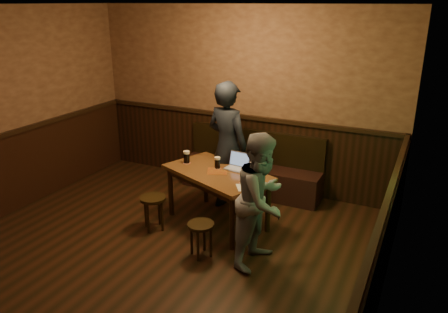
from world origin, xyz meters
TOP-DOWN VIEW (x-y plane):
  - room at (0.00, 0.22)m, footprint 5.04×6.04m
  - bench at (0.30, 2.75)m, footprint 2.20×0.50m
  - pub_table at (0.30, 1.57)m, footprint 1.59×1.25m
  - stool_left at (-0.38, 1.05)m, footprint 0.34×0.34m
  - stool_right at (0.49, 0.76)m, footprint 0.36×0.36m
  - pint_left at (-0.22, 1.66)m, footprint 0.11×0.11m
  - pint_mid at (0.25, 1.67)m, footprint 0.10×0.10m
  - pint_right at (0.76, 1.36)m, footprint 0.11×0.11m
  - laptop at (0.49, 1.78)m, footprint 0.32×0.26m
  - menu at (0.81, 1.24)m, footprint 0.25×0.27m
  - person_suit at (0.23, 2.03)m, footprint 0.77×0.61m
  - person_grey at (1.15, 0.97)m, footprint 0.68×0.82m

SIDE VIEW (x-z plane):
  - bench at x=0.30m, z-range -0.16..0.79m
  - stool_right at x=0.49m, z-range 0.13..0.55m
  - stool_left at x=-0.38m, z-range 0.14..0.59m
  - pub_table at x=0.30m, z-range 0.27..1.02m
  - menu at x=0.81m, z-range 0.75..0.75m
  - person_grey at x=1.15m, z-range 0.00..1.54m
  - laptop at x=0.49m, z-range 0.70..0.91m
  - pint_mid at x=0.25m, z-range 0.75..0.90m
  - pint_right at x=0.76m, z-range 0.75..0.91m
  - pint_left at x=-0.22m, z-range 0.75..0.92m
  - person_suit at x=0.23m, z-range 0.00..1.85m
  - room at x=0.00m, z-range -0.22..2.62m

